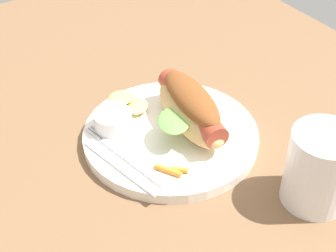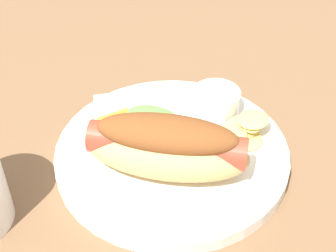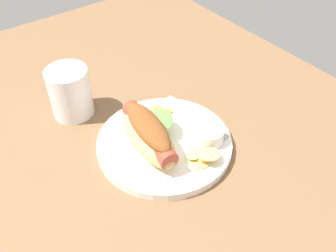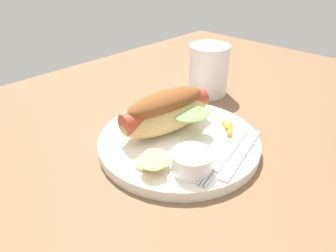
% 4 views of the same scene
% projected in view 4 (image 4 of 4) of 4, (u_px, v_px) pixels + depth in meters
% --- Properties ---
extents(ground_plane, '(1.20, 0.90, 0.02)m').
position_uv_depth(ground_plane, '(190.00, 143.00, 0.50)').
color(ground_plane, brown).
extents(plate, '(0.25, 0.25, 0.02)m').
position_uv_depth(plate, '(178.00, 141.00, 0.48)').
color(plate, white).
rests_on(plate, ground_plane).
extents(hot_dog, '(0.17, 0.12, 0.07)m').
position_uv_depth(hot_dog, '(167.00, 111.00, 0.48)').
color(hot_dog, tan).
rests_on(hot_dog, plate).
extents(sauce_ramekin, '(0.05, 0.05, 0.03)m').
position_uv_depth(sauce_ramekin, '(192.00, 162.00, 0.40)').
color(sauce_ramekin, white).
rests_on(sauce_ramekin, plate).
extents(fork, '(0.15, 0.04, 0.00)m').
position_uv_depth(fork, '(226.00, 153.00, 0.43)').
color(fork, silver).
rests_on(fork, plate).
extents(knife, '(0.14, 0.04, 0.00)m').
position_uv_depth(knife, '(241.00, 153.00, 0.43)').
color(knife, silver).
rests_on(knife, plate).
extents(chips_pile, '(0.07, 0.07, 0.02)m').
position_uv_depth(chips_pile, '(153.00, 161.00, 0.40)').
color(chips_pile, '#E7C967').
rests_on(chips_pile, plate).
extents(carrot_garnish, '(0.04, 0.04, 0.01)m').
position_uv_depth(carrot_garnish, '(228.00, 128.00, 0.49)').
color(carrot_garnish, orange).
rests_on(carrot_garnish, plate).
extents(drinking_cup, '(0.08, 0.08, 0.10)m').
position_uv_depth(drinking_cup, '(208.00, 70.00, 0.63)').
color(drinking_cup, white).
rests_on(drinking_cup, ground_plane).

